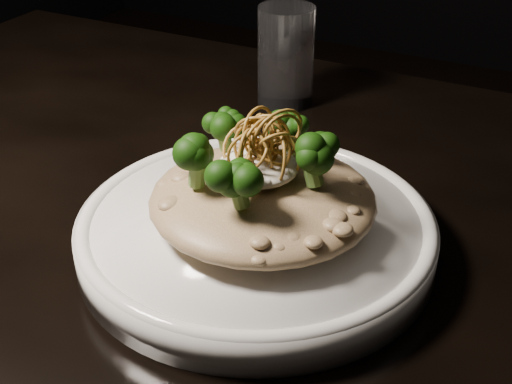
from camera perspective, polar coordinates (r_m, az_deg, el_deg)
table at (r=0.69m, az=-4.34°, el=-7.26°), size 1.10×0.80×0.75m
plate at (r=0.58m, az=0.00°, el=-3.38°), size 0.29×0.29×0.03m
risotto at (r=0.56m, az=0.54°, el=-0.58°), size 0.18×0.18×0.04m
broccoli at (r=0.54m, az=-0.18°, el=3.46°), size 0.12×0.12×0.04m
cheese at (r=0.55m, az=0.15°, el=2.05°), size 0.06×0.06×0.02m
shallots at (r=0.53m, az=0.53°, el=4.54°), size 0.06×0.06×0.04m
drinking_glass at (r=0.83m, az=2.40°, el=10.80°), size 0.07×0.07×0.11m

